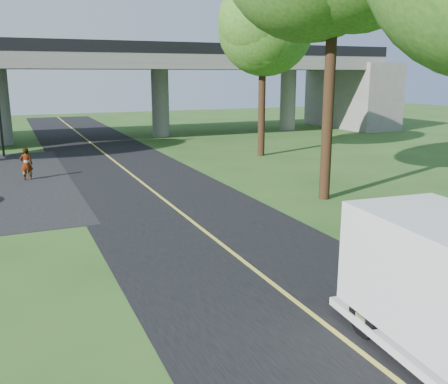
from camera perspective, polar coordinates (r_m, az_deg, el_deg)
ground at (r=10.93m, az=11.35°, el=-14.64°), size 120.00×120.00×0.00m
road at (r=19.39m, az=-5.66°, el=-1.85°), size 7.00×90.00×0.02m
lane_line at (r=19.39m, az=-5.66°, el=-1.80°), size 0.12×90.00×0.01m
overpass at (r=40.24m, az=-15.77°, el=12.16°), size 54.00×10.00×7.30m
tree_right_far at (r=31.58m, az=5.01°, el=19.19°), size 5.77×5.67×10.99m
pedestrian at (r=26.13m, az=-21.65°, el=2.99°), size 0.60×0.40×1.59m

